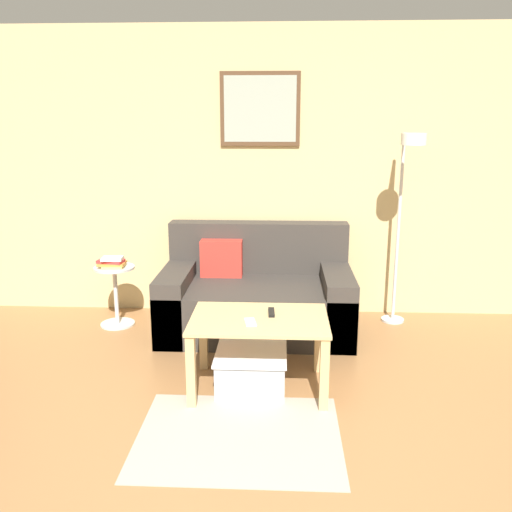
{
  "coord_description": "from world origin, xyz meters",
  "views": [
    {
      "loc": [
        0.06,
        -1.78,
        1.74
      ],
      "look_at": [
        -0.11,
        1.78,
        0.85
      ],
      "focal_mm": 38.0,
      "sensor_mm": 36.0,
      "label": 1
    }
  ],
  "objects": [
    {
      "name": "wall_back",
      "position": [
        -0.0,
        3.1,
        1.28
      ],
      "size": [
        5.6,
        0.09,
        2.55
      ],
      "color": "tan",
      "rests_on": "ground_plane"
    },
    {
      "name": "area_rug",
      "position": [
        -0.17,
        0.94,
        0.0
      ],
      "size": [
        1.16,
        0.91,
        0.01
      ],
      "primitive_type": "cube",
      "color": "#A39989",
      "rests_on": "ground_plane"
    },
    {
      "name": "couch",
      "position": [
        -0.15,
        2.61,
        0.29
      ],
      "size": [
        1.58,
        0.96,
        0.87
      ],
      "color": "#38332D",
      "rests_on": "ground_plane"
    },
    {
      "name": "coffee_table",
      "position": [
        -0.08,
        1.54,
        0.4
      ],
      "size": [
        0.9,
        0.62,
        0.49
      ],
      "color": "tan",
      "rests_on": "ground_plane"
    },
    {
      "name": "storage_bin",
      "position": [
        -0.13,
        1.53,
        0.13
      ],
      "size": [
        0.47,
        0.45,
        0.25
      ],
      "color": "#9EA3A8",
      "rests_on": "ground_plane"
    },
    {
      "name": "floor_lamp",
      "position": [
        1.07,
        2.64,
        1.2
      ],
      "size": [
        0.2,
        0.54,
        1.65
      ],
      "color": "silver",
      "rests_on": "ground_plane"
    },
    {
      "name": "side_table",
      "position": [
        -1.37,
        2.63,
        0.32
      ],
      "size": [
        0.35,
        0.35,
        0.53
      ],
      "color": "silver",
      "rests_on": "ground_plane"
    },
    {
      "name": "book_stack",
      "position": [
        -1.38,
        2.61,
        0.57
      ],
      "size": [
        0.24,
        0.19,
        0.09
      ],
      "color": "#D8C666",
      "rests_on": "side_table"
    },
    {
      "name": "remote_control",
      "position": [
        -0.0,
        1.62,
        0.5
      ],
      "size": [
        0.05,
        0.15,
        0.02
      ],
      "primitive_type": "cube",
      "rotation": [
        0.0,
        0.0,
        0.05
      ],
      "color": "black",
      "rests_on": "coffee_table"
    },
    {
      "name": "cell_phone",
      "position": [
        -0.13,
        1.45,
        0.5
      ],
      "size": [
        0.09,
        0.15,
        0.01
      ],
      "primitive_type": "cube",
      "rotation": [
        0.0,
        0.0,
        0.19
      ],
      "color": "silver",
      "rests_on": "coffee_table"
    }
  ]
}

